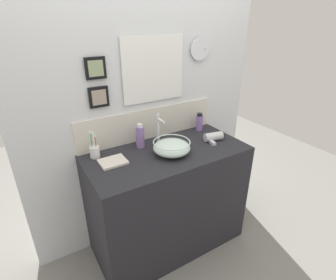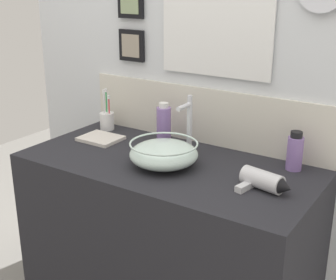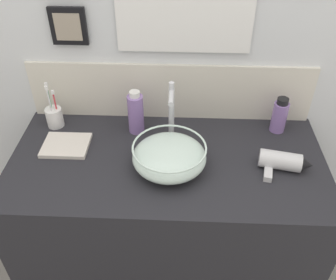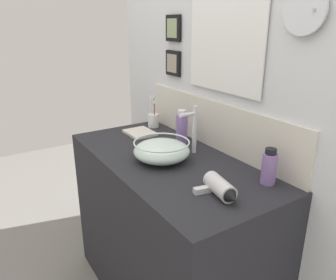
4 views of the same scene
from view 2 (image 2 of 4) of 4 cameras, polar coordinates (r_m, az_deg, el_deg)
vanity_counter at (r=2.20m, az=-0.07°, el=-13.99°), size 1.27×0.62×0.93m
back_panel at (r=2.19m, az=4.81°, el=5.80°), size 2.11×0.10×2.32m
glass_bowl_sink at (r=1.93m, az=-0.52°, el=-1.67°), size 0.28×0.28×0.10m
faucet at (r=2.05m, az=2.49°, el=2.36°), size 0.02×0.11×0.26m
hair_drier at (r=1.76m, az=11.71°, el=-4.96°), size 0.21×0.14×0.07m
toothbrush_cup at (r=2.42m, az=-7.45°, el=2.40°), size 0.07×0.07×0.21m
lotion_bottle at (r=1.95m, az=15.21°, el=-1.40°), size 0.06×0.06×0.16m
soap_dispenser at (r=2.17m, az=-0.52°, el=1.87°), size 0.07×0.07×0.20m
hand_towel at (r=2.27m, az=-8.20°, el=0.19°), size 0.19×0.16×0.02m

